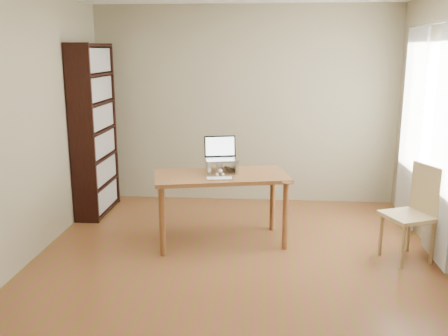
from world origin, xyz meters
TOP-DOWN VIEW (x-y plane):
  - room at (0.03, 0.01)m, footprint 4.04×4.54m
  - bookshelf at (-1.83, 1.55)m, footprint 0.30×0.90m
  - curtains at (1.92, 0.80)m, footprint 0.03×1.90m
  - desk at (-0.18, 0.64)m, footprint 1.49×0.97m
  - laptop_stand at (-0.18, 0.72)m, footprint 0.32×0.25m
  - laptop at (-0.18, 0.78)m, footprint 0.38×0.35m
  - keyboard at (-0.18, 0.42)m, footprint 0.29×0.16m
  - coaster at (0.50, 0.34)m, footprint 0.11×0.11m
  - cat at (-0.20, 0.75)m, footprint 0.23×0.47m
  - chair at (1.74, 0.31)m, footprint 0.56×0.55m

SIDE VIEW (x-z plane):
  - chair at x=1.74m, z-range 0.04..0.98m
  - desk at x=-0.18m, z-range 0.28..1.03m
  - coaster at x=0.50m, z-range 0.75..0.76m
  - keyboard at x=-0.18m, z-range 0.75..0.77m
  - cat at x=-0.20m, z-range 0.74..0.88m
  - laptop_stand at x=-0.18m, z-range 0.77..0.90m
  - laptop at x=-0.18m, z-range 0.82..1.06m
  - bookshelf at x=-1.83m, z-range 0.00..2.10m
  - curtains at x=1.92m, z-range 0.05..2.29m
  - room at x=0.03m, z-range -0.02..2.62m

